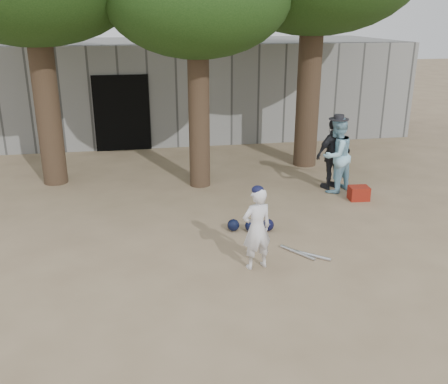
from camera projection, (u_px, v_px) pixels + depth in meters
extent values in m
plane|color=#937C5E|center=(198.00, 272.00, 7.89)|extent=(70.00, 70.00, 0.00)
imported|color=silver|center=(257.00, 229.00, 7.80)|extent=(0.55, 0.43, 1.35)
imported|color=#93CBE3|center=(336.00, 155.00, 11.17)|extent=(1.04, 0.98, 1.70)
imported|color=#212227|center=(333.00, 154.00, 11.40)|extent=(1.03, 0.70, 1.63)
cube|color=maroon|center=(359.00, 193.00, 10.88)|extent=(0.44, 0.35, 0.30)
cube|color=gray|center=(162.00, 97.00, 14.79)|extent=(16.00, 0.35, 3.00)
cube|color=black|center=(122.00, 113.00, 14.54)|extent=(1.60, 0.08, 2.20)
cube|color=slate|center=(158.00, 86.00, 17.10)|extent=(16.00, 5.00, 3.00)
sphere|color=black|center=(233.00, 225.00, 9.33)|extent=(0.23, 0.23, 0.23)
sphere|color=black|center=(251.00, 226.00, 9.31)|extent=(0.23, 0.23, 0.23)
sphere|color=black|center=(268.00, 225.00, 9.34)|extent=(0.23, 0.23, 0.23)
cylinder|color=silver|center=(298.00, 253.00, 8.46)|extent=(0.45, 0.63, 0.06)
cylinder|color=silver|center=(310.00, 255.00, 8.38)|extent=(0.59, 0.51, 0.06)
cylinder|color=brown|center=(42.00, 66.00, 11.12)|extent=(0.56, 0.56, 5.50)
cylinder|color=brown|center=(198.00, 78.00, 11.03)|extent=(0.48, 0.48, 5.00)
cylinder|color=brown|center=(310.00, 53.00, 12.51)|extent=(0.60, 0.60, 5.80)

